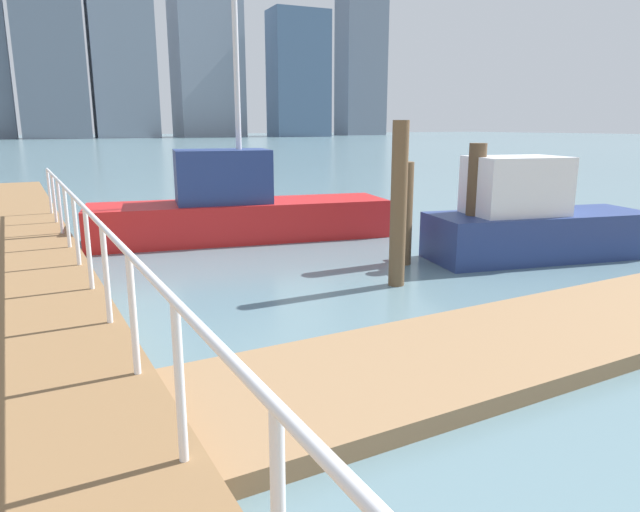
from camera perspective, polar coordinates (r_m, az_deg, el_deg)
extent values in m
plane|color=slate|center=(14.46, -12.37, 2.91)|extent=(300.00, 300.00, 0.00)
cube|color=#93704C|center=(7.76, 25.54, -6.13)|extent=(11.29, 2.00, 0.18)
cylinder|color=white|center=(3.66, -13.92, -12.33)|extent=(0.06, 0.06, 1.05)
cylinder|color=white|center=(4.99, -18.26, -5.65)|extent=(0.06, 0.06, 1.05)
cylinder|color=white|center=(6.38, -20.69, -1.81)|extent=(0.06, 0.06, 1.05)
cylinder|color=white|center=(7.80, -22.24, 0.65)|extent=(0.06, 0.06, 1.05)
cylinder|color=white|center=(9.23, -23.31, 2.35)|extent=(0.06, 0.06, 1.05)
cylinder|color=white|center=(10.67, -24.09, 3.59)|extent=(0.06, 0.06, 1.05)
cylinder|color=white|center=(12.11, -24.69, 4.53)|extent=(0.06, 0.06, 1.05)
cylinder|color=white|center=(13.56, -25.16, 5.28)|extent=(0.06, 0.06, 1.05)
cylinder|color=white|center=(15.01, -25.54, 5.88)|extent=(0.06, 0.06, 1.05)
cylinder|color=white|center=(2.18, -4.42, -14.86)|extent=(0.06, 26.28, 0.06)
cylinder|color=brown|center=(8.80, 7.90, 5.09)|extent=(0.25, 0.25, 2.54)
cylinder|color=brown|center=(10.73, 15.29, 5.13)|extent=(0.31, 0.31, 2.15)
cylinder|color=brown|center=(10.27, 8.29, 4.23)|extent=(0.36, 0.36, 1.84)
cube|color=red|center=(12.64, -7.93, 3.57)|extent=(6.63, 2.85, 0.83)
cube|color=navy|center=(12.47, -9.77, 7.91)|extent=(2.19, 1.64, 1.13)
cylinder|color=silver|center=(12.69, -8.60, 23.55)|extent=(0.12, 0.12, 7.96)
cube|color=navy|center=(11.53, 21.05, 1.97)|extent=(4.43, 2.36, 0.86)
cube|color=white|center=(11.07, 19.07, 6.71)|extent=(1.91, 1.50, 1.05)
cube|color=slate|center=(119.29, -25.61, 18.66)|extent=(12.14, 11.83, 33.29)
cube|color=gray|center=(119.39, -19.18, 17.55)|extent=(11.88, 7.26, 26.54)
cube|color=slate|center=(126.20, -2.17, 17.75)|extent=(12.58, 8.48, 25.69)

